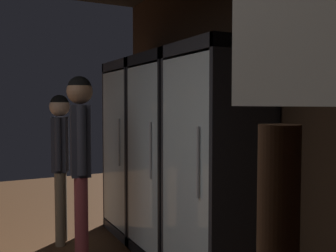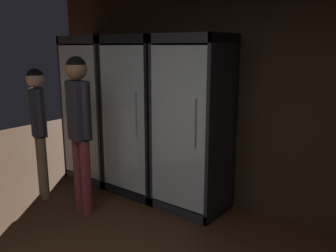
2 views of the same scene
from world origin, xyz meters
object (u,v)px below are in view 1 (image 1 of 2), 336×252
at_px(cooler_center, 221,170).
at_px(shopper_far, 60,151).
at_px(cooler_left, 174,158).
at_px(cooler_far_left, 141,149).
at_px(shopper_near, 80,149).

bearing_deg(cooler_center, shopper_far, -150.51).
bearing_deg(shopper_far, cooler_left, 48.08).
xyz_separation_m(cooler_far_left, cooler_center, (1.59, -0.00, -0.00)).
xyz_separation_m(shopper_near, shopper_far, (-0.72, -0.03, -0.09)).
height_order(shopper_near, shopper_far, shopper_near).
bearing_deg(cooler_far_left, shopper_near, -51.86).
relative_size(cooler_far_left, shopper_far, 1.24).
bearing_deg(shopper_far, cooler_far_left, 88.38).
distance_m(shopper_near, shopper_far, 0.73).
bearing_deg(cooler_far_left, shopper_far, -91.62).
height_order(cooler_center, shopper_near, cooler_center).
xyz_separation_m(cooler_far_left, cooler_left, (0.80, 0.00, -0.00)).
bearing_deg(shopper_far, shopper_near, 2.23).
relative_size(cooler_far_left, cooler_left, 1.00).
distance_m(cooler_left, shopper_near, 0.90).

